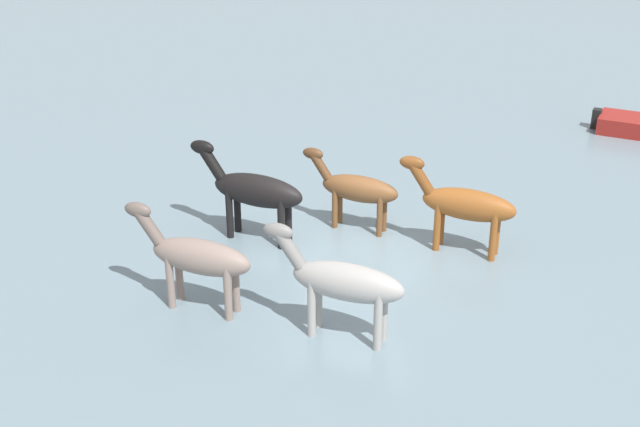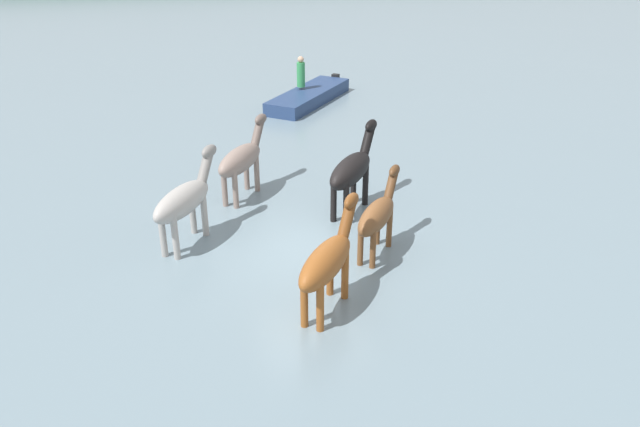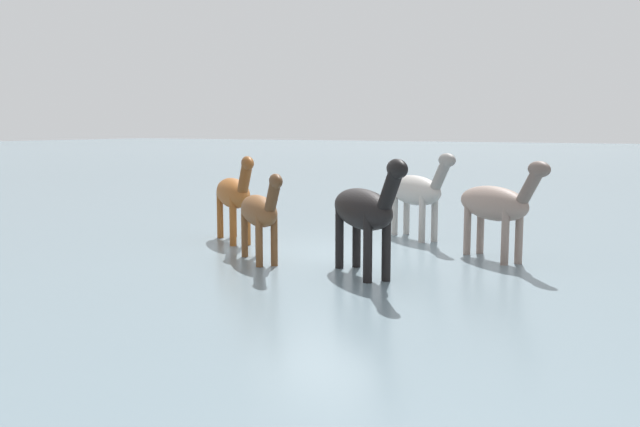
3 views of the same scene
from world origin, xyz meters
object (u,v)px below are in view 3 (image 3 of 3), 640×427
object	(u,v)px
horse_dun_straggler	(234,194)
horse_dark_mare	(260,212)
horse_rear_stallion	(364,210)
horse_pinto_flank	(417,191)
horse_mid_herd	(496,204)

from	to	relation	value
horse_dun_straggler	horse_dark_mare	bearing A→B (deg)	-2.96
horse_dun_straggler	horse_rear_stallion	size ratio (longest dim) A/B	0.96
horse_dun_straggler	horse_pinto_flank	xyz separation A→B (m)	(-2.38, 3.34, 0.02)
horse_dark_mare	horse_mid_herd	world-z (taller)	horse_mid_herd
horse_dun_straggler	horse_pinto_flank	size ratio (longest dim) A/B	0.96
horse_mid_herd	horse_rear_stallion	distance (m)	2.96
horse_dark_mare	horse_mid_herd	bearing A→B (deg)	71.96
horse_pinto_flank	horse_rear_stallion	bearing A→B (deg)	-43.88
horse_dark_mare	horse_dun_straggler	distance (m)	2.42
horse_mid_herd	horse_rear_stallion	world-z (taller)	horse_rear_stallion
horse_pinto_flank	horse_mid_herd	size ratio (longest dim) A/B	1.02
horse_pinto_flank	horse_dark_mare	bearing A→B (deg)	-74.38
horse_dun_straggler	horse_pinto_flank	bearing A→B (deg)	74.72
horse_dark_mare	horse_pinto_flank	distance (m)	4.30
horse_dark_mare	horse_pinto_flank	bearing A→B (deg)	108.62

